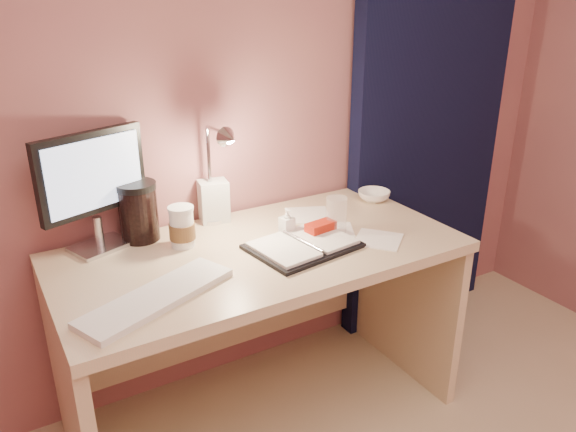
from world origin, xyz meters
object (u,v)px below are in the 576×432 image
monitor (91,181)px  keyboard (157,297)px  bowl (374,196)px  dark_jar (139,214)px  coffee_cup (182,228)px  desk (252,295)px  product_box (214,201)px  desk_lamp (218,167)px  clear_cup (336,215)px  lotion_bottle (287,222)px  planner (304,243)px

monitor → keyboard: (0.06, -0.44, -0.24)m
bowl → dark_jar: bearing=173.3°
keyboard → coffee_cup: coffee_cup is taller
desk → monitor: size_ratio=3.40×
dark_jar → keyboard: bearing=-101.0°
product_box → desk_lamp: bearing=-91.2°
desk → clear_cup: clear_cup is taller
lotion_bottle → desk_lamp: (-0.19, 0.16, 0.20)m
monitor → lotion_bottle: (0.61, -0.23, -0.20)m
desk → keyboard: keyboard is taller
desk → planner: planner is taller
coffee_cup → bowl: bearing=1.1°
monitor → lotion_bottle: monitor is taller
bowl → lotion_bottle: (-0.50, -0.12, 0.03)m
bowl → coffee_cup: bearing=-178.9°
keyboard → product_box: (0.38, 0.47, 0.07)m
planner → bowl: 0.55m
monitor → product_box: monitor is taller
coffee_cup → planner: bearing=-31.6°
keyboard → product_box: size_ratio=3.03×
coffee_cup → product_box: bearing=39.7°
planner → lotion_bottle: (-0.00, 0.12, 0.04)m
coffee_cup → bowl: coffee_cup is taller
monitor → desk_lamp: monitor is taller
coffee_cup → desk_lamp: size_ratio=0.37×
desk → keyboard: 0.53m
keyboard → lotion_bottle: (0.56, 0.21, 0.04)m
bowl → lotion_bottle: lotion_bottle is taller
lotion_bottle → product_box: product_box is taller
planner → coffee_cup: (-0.36, 0.22, 0.05)m
bowl → keyboard: bearing=-162.7°
keyboard → desk_lamp: (0.36, 0.36, 0.24)m
monitor → dark_jar: (0.14, 0.00, -0.15)m
planner → product_box: bearing=107.0°
lotion_bottle → dark_jar: size_ratio=0.54×
keyboard → product_box: 0.61m
product_box → keyboard: bearing=-119.4°
planner → product_box: size_ratio=2.40×
planner → dark_jar: dark_jar is taller
planner → keyboard: bearing=-178.7°
coffee_cup → dark_jar: 0.17m
desk → lotion_bottle: size_ratio=13.71×
bowl → desk_lamp: (-0.69, 0.03, 0.23)m
keyboard → clear_cup: bearing=-11.7°
product_box → clear_cup: bearing=-33.7°
monitor → lotion_bottle: size_ratio=4.04×
monitor → bowl: monitor is taller
keyboard → monitor: bearing=75.1°
clear_cup → product_box: 0.47m
coffee_cup → bowl: 0.86m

